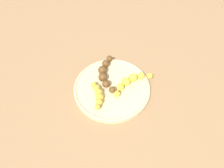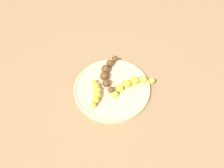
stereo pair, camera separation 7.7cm
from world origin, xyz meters
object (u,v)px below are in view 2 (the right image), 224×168
banana_yellow (131,83)px  banana_spotted (96,93)px  banana_overripe (107,73)px  fruit_bowl (112,88)px

banana_yellow → banana_spotted: banana_yellow is taller
banana_spotted → banana_overripe: bearing=66.9°
banana_overripe → banana_spotted: size_ratio=1.54×
banana_yellow → banana_overripe: size_ratio=0.92×
banana_overripe → fruit_bowl: bearing=113.6°
fruit_bowl → banana_spotted: (-0.03, 0.06, 0.02)m
fruit_bowl → banana_overripe: (0.06, 0.01, 0.02)m
banana_yellow → banana_spotted: (-0.03, 0.13, -0.00)m
banana_yellow → banana_overripe: banana_overripe is taller
fruit_bowl → banana_yellow: (-0.00, -0.07, 0.02)m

